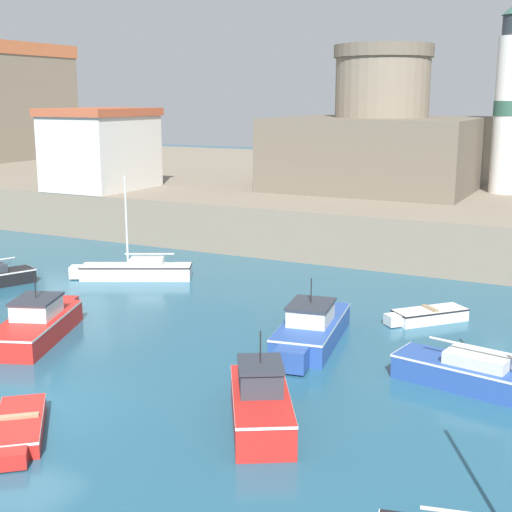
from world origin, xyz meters
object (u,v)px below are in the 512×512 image
sailboat_white_1 (135,270)px  motorboat_red_5 (260,401)px  dinghy_white_7 (428,315)px  harbor_shed_near_wharf (101,148)px  motorboat_blue_0 (311,329)px  fortress (380,141)px  sailboat_blue_8 (500,380)px  dinghy_red_9 (19,427)px  motorboat_red_2 (37,323)px  lighthouse (511,103)px

sailboat_white_1 → motorboat_red_5: (12.42, -11.33, 0.20)m
sailboat_white_1 → dinghy_white_7: (14.32, -0.38, -0.16)m
harbor_shed_near_wharf → motorboat_blue_0: bearing=-35.2°
motorboat_red_5 → fortress: fortress is taller
sailboat_white_1 → sailboat_blue_8: 19.06m
sailboat_blue_8 → dinghy_red_9: size_ratio=2.11×
motorboat_blue_0 → harbor_shed_near_wharf: size_ratio=0.89×
dinghy_red_9 → fortress: fortress is taller
motorboat_red_2 → dinghy_red_9: size_ratio=1.78×
dinghy_red_9 → sailboat_blue_8: bearing=37.9°
motorboat_red_2 → dinghy_white_7: (12.28, 8.36, -0.28)m
motorboat_red_5 → harbor_shed_near_wharf: size_ratio=0.69×
sailboat_white_1 → lighthouse: 25.45m
harbor_shed_near_wharf → fortress: bearing=29.4°
fortress → harbor_shed_near_wharf: (-16.00, -9.02, -0.42)m
dinghy_red_9 → lighthouse: size_ratio=0.29×
sailboat_white_1 → lighthouse: bearing=53.9°
motorboat_red_2 → sailboat_blue_8: sailboat_blue_8 is taller
sailboat_white_1 → motorboat_red_2: bearing=-76.9°
sailboat_blue_8 → dinghy_red_9: (-10.72, -8.36, -0.21)m
sailboat_blue_8 → sailboat_white_1: bearing=160.1°
harbor_shed_near_wharf → sailboat_white_1: bearing=-45.6°
lighthouse → motorboat_blue_0: bearing=-97.1°
dinghy_red_9 → fortress: 34.28m
motorboat_blue_0 → fortress: 24.88m
sailboat_white_1 → dinghy_red_9: size_ratio=1.72×
sailboat_blue_8 → lighthouse: lighthouse is taller
lighthouse → sailboat_white_1: bearing=-126.1°
sailboat_white_1 → harbor_shed_near_wharf: harbor_shed_near_wharf is taller
sailboat_white_1 → sailboat_blue_8: bearing=-19.9°
sailboat_blue_8 → fortress: fortress is taller
motorboat_red_5 → lighthouse: 31.88m
motorboat_blue_0 → motorboat_red_5: size_ratio=1.29×
sailboat_white_1 → fortress: bearing=71.7°
sailboat_white_1 → motorboat_blue_0: bearing=-23.4°
dinghy_white_7 → harbor_shed_near_wharf: bearing=156.8°
motorboat_red_2 → fortress: (4.22, 27.70, 5.24)m
motorboat_red_2 → motorboat_red_5: motorboat_red_5 is taller
motorboat_blue_0 → harbor_shed_near_wharf: (-20.96, 14.80, 4.81)m
motorboat_blue_0 → harbor_shed_near_wharf: harbor_shed_near_wharf is taller
dinghy_white_7 → fortress: (-8.06, 19.34, 5.52)m
motorboat_red_5 → harbor_shed_near_wharf: harbor_shed_near_wharf is taller
sailboat_blue_8 → harbor_shed_near_wharf: bearing=149.3°
motorboat_red_2 → sailboat_blue_8: size_ratio=0.85×
motorboat_red_2 → motorboat_red_5: (10.39, -2.58, 0.08)m
motorboat_blue_0 → dinghy_red_9: size_ratio=1.84×
lighthouse → fortress: bearing=-175.7°
motorboat_blue_0 → sailboat_white_1: sailboat_white_1 is taller
motorboat_red_5 → sailboat_blue_8: bearing=41.3°
motorboat_red_5 → dinghy_red_9: size_ratio=1.43×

